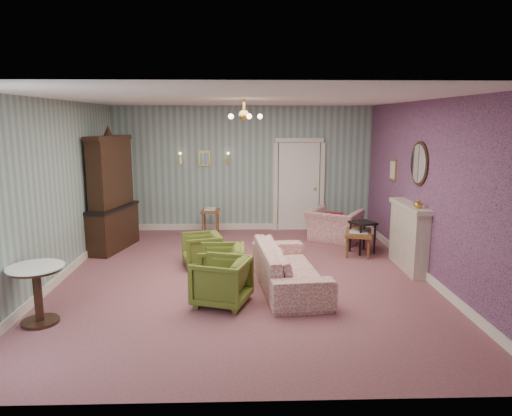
{
  "coord_description": "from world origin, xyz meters",
  "views": [
    {
      "loc": [
        -0.04,
        -7.47,
        2.58
      ],
      "look_at": [
        0.2,
        0.4,
        1.1
      ],
      "focal_mm": 33.0,
      "sensor_mm": 36.0,
      "label": 1
    }
  ],
  "objects_px": {
    "side_table_black": "(362,237)",
    "dresser": "(110,190)",
    "olive_chair_c": "(202,248)",
    "fireplace": "(408,236)",
    "sofa_chintz": "(289,260)",
    "wingback_chair": "(335,220)",
    "pedestal_table": "(38,295)",
    "olive_chair_a": "(221,279)",
    "coffee_table": "(358,242)",
    "olive_chair_b": "(221,264)"
  },
  "relations": [
    {
      "from": "side_table_black",
      "to": "dresser",
      "type": "bearing_deg",
      "value": 174.87
    },
    {
      "from": "olive_chair_c",
      "to": "fireplace",
      "type": "xyz_separation_m",
      "value": [
        3.62,
        -0.25,
        0.25
      ]
    },
    {
      "from": "sofa_chintz",
      "to": "wingback_chair",
      "type": "relative_size",
      "value": 2.14
    },
    {
      "from": "sofa_chintz",
      "to": "pedestal_table",
      "type": "relative_size",
      "value": 2.92
    },
    {
      "from": "olive_chair_a",
      "to": "fireplace",
      "type": "relative_size",
      "value": 0.53
    },
    {
      "from": "fireplace",
      "to": "coffee_table",
      "type": "relative_size",
      "value": 1.6
    },
    {
      "from": "pedestal_table",
      "to": "wingback_chair",
      "type": "bearing_deg",
      "value": 41.3
    },
    {
      "from": "olive_chair_c",
      "to": "olive_chair_a",
      "type": "bearing_deg",
      "value": -1.24
    },
    {
      "from": "olive_chair_c",
      "to": "wingback_chair",
      "type": "bearing_deg",
      "value": 107.45
    },
    {
      "from": "olive_chair_c",
      "to": "wingback_chair",
      "type": "xyz_separation_m",
      "value": [
        2.71,
        1.7,
        0.13
      ]
    },
    {
      "from": "fireplace",
      "to": "pedestal_table",
      "type": "distance_m",
      "value": 5.9
    },
    {
      "from": "olive_chair_c",
      "to": "coffee_table",
      "type": "xyz_separation_m",
      "value": [
        2.99,
        0.73,
        -0.1
      ]
    },
    {
      "from": "coffee_table",
      "to": "side_table_black",
      "type": "bearing_deg",
      "value": 21.77
    },
    {
      "from": "olive_chair_c",
      "to": "side_table_black",
      "type": "relative_size",
      "value": 1.05
    },
    {
      "from": "olive_chair_b",
      "to": "olive_chair_c",
      "type": "height_order",
      "value": "olive_chair_b"
    },
    {
      "from": "fireplace",
      "to": "sofa_chintz",
      "type": "bearing_deg",
      "value": -158.33
    },
    {
      "from": "olive_chair_b",
      "to": "wingback_chair",
      "type": "height_order",
      "value": "wingback_chair"
    },
    {
      "from": "olive_chair_c",
      "to": "side_table_black",
      "type": "xyz_separation_m",
      "value": [
        3.07,
        0.76,
        -0.02
      ]
    },
    {
      "from": "olive_chair_a",
      "to": "olive_chair_b",
      "type": "relative_size",
      "value": 1.04
    },
    {
      "from": "olive_chair_b",
      "to": "pedestal_table",
      "type": "bearing_deg",
      "value": -59.98
    },
    {
      "from": "coffee_table",
      "to": "sofa_chintz",
      "type": "bearing_deg",
      "value": -130.02
    },
    {
      "from": "coffee_table",
      "to": "dresser",
      "type": "bearing_deg",
      "value": 174.38
    },
    {
      "from": "olive_chair_a",
      "to": "olive_chair_b",
      "type": "distance_m",
      "value": 0.75
    },
    {
      "from": "sofa_chintz",
      "to": "olive_chair_c",
      "type": "bearing_deg",
      "value": 46.92
    },
    {
      "from": "olive_chair_b",
      "to": "dresser",
      "type": "relative_size",
      "value": 0.3
    },
    {
      "from": "side_table_black",
      "to": "olive_chair_c",
      "type": "bearing_deg",
      "value": -166.11
    },
    {
      "from": "coffee_table",
      "to": "pedestal_table",
      "type": "xyz_separation_m",
      "value": [
        -4.88,
        -3.07,
        0.16
      ]
    },
    {
      "from": "olive_chair_c",
      "to": "fireplace",
      "type": "relative_size",
      "value": 0.47
    },
    {
      "from": "olive_chair_a",
      "to": "wingback_chair",
      "type": "relative_size",
      "value": 0.71
    },
    {
      "from": "sofa_chintz",
      "to": "wingback_chair",
      "type": "distance_m",
      "value": 3.08
    },
    {
      "from": "sofa_chintz",
      "to": "side_table_black",
      "type": "bearing_deg",
      "value": -46.69
    },
    {
      "from": "wingback_chair",
      "to": "pedestal_table",
      "type": "height_order",
      "value": "wingback_chair"
    },
    {
      "from": "fireplace",
      "to": "pedestal_table",
      "type": "height_order",
      "value": "fireplace"
    },
    {
      "from": "olive_chair_a",
      "to": "olive_chair_c",
      "type": "relative_size",
      "value": 1.13
    },
    {
      "from": "coffee_table",
      "to": "olive_chair_b",
      "type": "bearing_deg",
      "value": -145.99
    },
    {
      "from": "wingback_chair",
      "to": "coffee_table",
      "type": "height_order",
      "value": "wingback_chair"
    },
    {
      "from": "olive_chair_c",
      "to": "olive_chair_b",
      "type": "bearing_deg",
      "value": 6.29
    },
    {
      "from": "olive_chair_a",
      "to": "side_table_black",
      "type": "height_order",
      "value": "olive_chair_a"
    },
    {
      "from": "olive_chair_b",
      "to": "coffee_table",
      "type": "xyz_separation_m",
      "value": [
        2.6,
        1.75,
        -0.13
      ]
    },
    {
      "from": "olive_chair_b",
      "to": "dresser",
      "type": "xyz_separation_m",
      "value": [
        -2.28,
        2.23,
        0.85
      ]
    },
    {
      "from": "wingback_chair",
      "to": "dresser",
      "type": "xyz_separation_m",
      "value": [
        -4.6,
        -0.49,
        0.75
      ]
    },
    {
      "from": "olive_chair_c",
      "to": "side_table_black",
      "type": "height_order",
      "value": "olive_chair_c"
    },
    {
      "from": "wingback_chair",
      "to": "dresser",
      "type": "height_order",
      "value": "dresser"
    },
    {
      "from": "fireplace",
      "to": "pedestal_table",
      "type": "relative_size",
      "value": 1.82
    },
    {
      "from": "pedestal_table",
      "to": "olive_chair_b",
      "type": "bearing_deg",
      "value": 30.01
    },
    {
      "from": "olive_chair_b",
      "to": "side_table_black",
      "type": "distance_m",
      "value": 3.22
    },
    {
      "from": "wingback_chair",
      "to": "pedestal_table",
      "type": "xyz_separation_m",
      "value": [
        -4.6,
        -4.04,
        -0.07
      ]
    },
    {
      "from": "olive_chair_b",
      "to": "dresser",
      "type": "height_order",
      "value": "dresser"
    },
    {
      "from": "olive_chair_b",
      "to": "sofa_chintz",
      "type": "height_order",
      "value": "sofa_chintz"
    },
    {
      "from": "olive_chair_b",
      "to": "side_table_black",
      "type": "height_order",
      "value": "olive_chair_b"
    }
  ]
}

